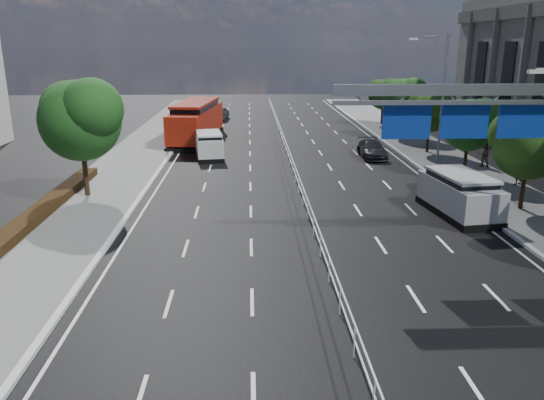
{
  "coord_description": "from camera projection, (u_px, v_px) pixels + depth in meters",
  "views": [
    {
      "loc": [
        -2.82,
        -11.19,
        8.4
      ],
      "look_at": [
        -1.95,
        8.98,
        2.4
      ],
      "focal_mm": 35.0,
      "sensor_mm": 36.0,
      "label": 1
    }
  ],
  "objects": [
    {
      "name": "streetlight_far",
      "position": [
        439.0,
        90.0,
        37.07
      ],
      "size": [
        2.78,
        2.4,
        9.0
      ],
      "color": "gray",
      "rests_on": "ground"
    },
    {
      "name": "near_car_dark",
      "position": [
        220.0,
        114.0,
        59.96
      ],
      "size": [
        1.92,
        4.22,
        1.34
      ],
      "primitive_type": "imported",
      "rotation": [
        0.0,
        0.0,
        3.02
      ],
      "color": "black",
      "rests_on": "ground"
    },
    {
      "name": "overhead_gantry",
      "position": [
        484.0,
        114.0,
        21.53
      ],
      "size": [
        10.24,
        0.38,
        7.45
      ],
      "color": "gray",
      "rests_on": "ground"
    },
    {
      "name": "pedestrian_a",
      "position": [
        519.0,
        170.0,
        31.87
      ],
      "size": [
        0.81,
        0.72,
        1.88
      ],
      "primitive_type": "imported",
      "rotation": [
        0.0,
        0.0,
        3.63
      ],
      "color": "gray",
      "rests_on": "sidewalk_far"
    },
    {
      "name": "white_minivan",
      "position": [
        209.0,
        145.0,
        40.14
      ],
      "size": [
        2.49,
        4.65,
        1.93
      ],
      "rotation": [
        0.0,
        0.0,
        0.13
      ],
      "color": "black",
      "rests_on": "ground"
    },
    {
      "name": "pedestrian_b",
      "position": [
        484.0,
        154.0,
        36.63
      ],
      "size": [
        0.95,
        0.81,
        1.7
      ],
      "primitive_type": "imported",
      "rotation": [
        0.0,
        0.0,
        2.93
      ],
      "color": "gray",
      "rests_on": "sidewalk_far"
    },
    {
      "name": "far_tree_f",
      "position": [
        431.0,
        109.0,
        40.92
      ],
      "size": [
        3.52,
        3.28,
        5.02
      ],
      "color": "black",
      "rests_on": "ground"
    },
    {
      "name": "far_tree_g",
      "position": [
        404.0,
        96.0,
        48.02
      ],
      "size": [
        3.96,
        3.69,
        5.45
      ],
      "color": "black",
      "rests_on": "ground"
    },
    {
      "name": "far_tree_d",
      "position": [
        531.0,
        141.0,
        26.5
      ],
      "size": [
        3.85,
        3.59,
        5.34
      ],
      "color": "black",
      "rests_on": "ground"
    },
    {
      "name": "ground",
      "position": [
        365.0,
        393.0,
        13.22
      ],
      "size": [
        160.0,
        160.0,
        0.0
      ],
      "primitive_type": "plane",
      "color": "black",
      "rests_on": "ground"
    },
    {
      "name": "red_bus",
      "position": [
        196.0,
        120.0,
        46.9
      ],
      "size": [
        4.19,
        11.88,
        3.47
      ],
      "rotation": [
        0.0,
        0.0,
        -0.12
      ],
      "color": "black",
      "rests_on": "ground"
    },
    {
      "name": "far_tree_e",
      "position": [
        470.0,
        122.0,
        33.72
      ],
      "size": [
        3.63,
        3.38,
        5.13
      ],
      "color": "black",
      "rests_on": "ground"
    },
    {
      "name": "near_tree_back",
      "position": [
        81.0,
        116.0,
        28.63
      ],
      "size": [
        4.84,
        4.51,
        6.69
      ],
      "color": "black",
      "rests_on": "ground"
    },
    {
      "name": "near_car_silver",
      "position": [
        211.0,
        143.0,
        42.35
      ],
      "size": [
        2.02,
        4.13,
        1.36
      ],
      "primitive_type": "imported",
      "rotation": [
        0.0,
        0.0,
        3.03
      ],
      "color": "#A4A7AC",
      "rests_on": "ground"
    },
    {
      "name": "median_fence",
      "position": [
        293.0,
        168.0,
        34.62
      ],
      "size": [
        0.05,
        85.0,
        1.02
      ],
      "color": "silver",
      "rests_on": "ground"
    },
    {
      "name": "far_tree_h",
      "position": [
        384.0,
        92.0,
        55.3
      ],
      "size": [
        3.41,
        3.18,
        4.91
      ],
      "color": "black",
      "rests_on": "ground"
    },
    {
      "name": "parked_car_teal",
      "position": [
        446.0,
        184.0,
        30.0
      ],
      "size": [
        2.89,
        5.28,
        1.4
      ],
      "primitive_type": "imported",
      "rotation": [
        0.0,
        0.0,
        -0.12
      ],
      "color": "#19736A",
      "rests_on": "ground"
    },
    {
      "name": "silver_minivan",
      "position": [
        459.0,
        195.0,
        26.64
      ],
      "size": [
        2.86,
        5.45,
        2.17
      ],
      "rotation": [
        0.0,
        0.0,
        0.13
      ],
      "color": "black",
      "rests_on": "ground"
    },
    {
      "name": "parked_car_dark",
      "position": [
        372.0,
        149.0,
        40.26
      ],
      "size": [
        1.88,
        4.44,
        1.28
      ],
      "primitive_type": "imported",
      "rotation": [
        0.0,
        0.0,
        -0.02
      ],
      "color": "black",
      "rests_on": "ground"
    }
  ]
}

